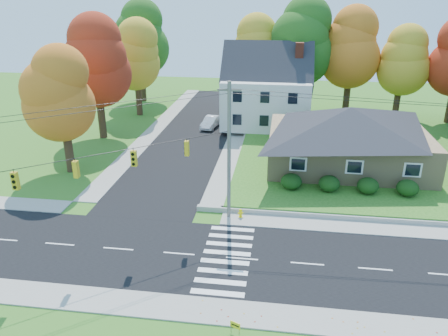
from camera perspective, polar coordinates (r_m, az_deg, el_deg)
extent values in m
plane|color=#3D7923|center=(27.64, 2.36, -11.77)|extent=(120.00, 120.00, 0.00)
cube|color=black|center=(27.64, 2.36, -11.75)|extent=(90.00, 8.00, 0.02)
cube|color=black|center=(52.21, -3.54, 4.93)|extent=(8.00, 44.00, 0.02)
cube|color=#9C9A90|center=(31.88, 3.27, -6.73)|extent=(90.00, 2.00, 0.08)
cube|color=#9C9A90|center=(23.65, 1.07, -18.40)|extent=(90.00, 2.00, 0.08)
cube|color=#3D7923|center=(47.68, 20.77, 2.10)|extent=(30.00, 30.00, 0.50)
cube|color=tan|center=(41.50, 15.74, 2.56)|extent=(14.00, 10.00, 3.20)
pyramid|color=#26262B|center=(40.72, 16.14, 6.14)|extent=(14.60, 10.60, 2.20)
cube|color=silver|center=(52.32, 5.53, 8.64)|extent=(10.00, 8.00, 5.60)
pyramid|color=#26262B|center=(51.55, 5.70, 12.96)|extent=(10.40, 8.40, 2.40)
cube|color=brown|center=(51.88, 9.54, 10.58)|extent=(0.90, 0.90, 9.60)
ellipsoid|color=#163A10|center=(35.65, 8.78, -1.75)|extent=(1.70, 1.70, 1.27)
ellipsoid|color=#163A10|center=(35.86, 13.58, -1.99)|extent=(1.70, 1.70, 1.27)
ellipsoid|color=#163A10|center=(36.31, 18.28, -2.21)|extent=(1.70, 1.70, 1.27)
ellipsoid|color=#163A10|center=(37.00, 22.85, -2.41)|extent=(1.70, 1.70, 1.27)
cylinder|color=#666059|center=(30.14, 0.66, 1.92)|extent=(0.26, 0.26, 10.00)
cube|color=#666059|center=(28.92, 0.70, 10.13)|extent=(1.60, 0.12, 0.12)
cube|color=gold|center=(25.96, -25.60, -1.53)|extent=(0.34, 0.26, 1.00)
cube|color=gold|center=(26.32, -18.76, -0.17)|extent=(0.26, 0.34, 1.00)
cube|color=gold|center=(27.11, -11.69, 1.23)|extent=(0.34, 0.26, 1.00)
cube|color=gold|center=(28.38, -4.87, 2.58)|extent=(0.26, 0.34, 1.00)
cylinder|color=black|center=(26.49, -14.91, 1.94)|extent=(13.02, 10.43, 0.04)
cylinder|color=#3F2A19|center=(58.30, 3.83, 9.98)|extent=(0.80, 0.80, 5.40)
sphere|color=gold|center=(57.61, 3.93, 13.78)|extent=(6.72, 6.72, 6.72)
sphere|color=gold|center=(57.39, 3.98, 15.44)|extent=(5.91, 5.91, 5.91)
sphere|color=gold|center=(57.22, 4.02, 17.11)|extent=(5.11, 5.11, 5.11)
cylinder|color=#3F2A19|center=(57.12, 9.87, 9.92)|extent=(0.86, 0.86, 6.30)
sphere|color=#275D19|center=(56.36, 10.18, 14.44)|extent=(7.84, 7.84, 7.84)
sphere|color=#275D19|center=(56.14, 10.31, 16.42)|extent=(6.90, 6.90, 6.90)
sphere|color=#275D19|center=(55.99, 10.46, 18.41)|extent=(5.96, 5.96, 5.96)
cylinder|color=#3F2A19|center=(58.65, 15.77, 9.51)|extent=(0.83, 0.83, 5.85)
sphere|color=orange|center=(57.93, 16.21, 13.58)|extent=(7.28, 7.28, 7.28)
sphere|color=orange|center=(57.72, 16.41, 15.36)|extent=(6.41, 6.41, 6.41)
sphere|color=orange|center=(57.56, 16.61, 17.15)|extent=(5.53, 5.53, 5.53)
cylinder|color=#3F2A19|center=(58.90, 21.68, 8.38)|extent=(0.77, 0.77, 4.95)
sphere|color=gold|center=(58.25, 22.18, 11.79)|extent=(6.16, 6.16, 6.16)
sphere|color=gold|center=(58.04, 22.40, 13.27)|extent=(5.42, 5.42, 5.42)
sphere|color=gold|center=(57.86, 22.63, 14.77)|extent=(4.68, 4.68, 4.68)
cylinder|color=#3F2A19|center=(41.79, -19.69, 2.76)|extent=(0.77, 0.77, 4.95)
sphere|color=orange|center=(40.82, -20.33, 7.50)|extent=(6.16, 6.16, 6.16)
sphere|color=orange|center=(40.50, -20.62, 9.60)|extent=(5.42, 5.42, 5.42)
sphere|color=orange|center=(40.23, -20.92, 11.73)|extent=(4.68, 4.68, 4.68)
cylinder|color=#3F2A19|center=(50.71, -15.76, 7.04)|extent=(0.83, 0.83, 5.85)
sphere|color=#A32914|center=(49.84, -16.27, 11.72)|extent=(7.28, 7.28, 7.28)
sphere|color=#A32914|center=(49.57, -16.50, 13.79)|extent=(6.41, 6.41, 6.41)
sphere|color=#A32914|center=(49.36, -16.73, 15.87)|extent=(5.53, 5.53, 5.53)
cylinder|color=#3F2A19|center=(59.46, -11.10, 9.37)|extent=(0.80, 0.80, 5.40)
sphere|color=gold|center=(58.75, -11.38, 13.08)|extent=(6.72, 6.72, 6.72)
sphere|color=gold|center=(58.52, -11.51, 14.70)|extent=(5.91, 5.91, 5.91)
sphere|color=gold|center=(58.34, -11.64, 16.33)|extent=(5.11, 5.11, 5.11)
cylinder|color=#3F2A19|center=(67.42, -10.60, 11.27)|extent=(0.86, 0.86, 6.30)
sphere|color=#275D19|center=(66.75, -10.88, 15.11)|extent=(7.84, 7.84, 7.84)
sphere|color=#275D19|center=(66.55, -11.01, 16.78)|extent=(6.90, 6.90, 6.90)
sphere|color=#275D19|center=(66.41, -11.14, 18.46)|extent=(5.96, 5.96, 5.96)
imported|color=silver|center=(53.07, -1.73, 6.01)|extent=(2.08, 4.28, 1.35)
cylinder|color=#EED000|center=(32.14, 2.16, -6.45)|extent=(0.32, 0.32, 0.09)
cylinder|color=#EED000|center=(32.02, 2.17, -6.03)|extent=(0.21, 0.21, 0.49)
sphere|color=#EED000|center=(31.88, 2.18, -5.57)|extent=(0.23, 0.23, 0.23)
cylinder|color=#EED000|center=(31.97, 2.17, -5.89)|extent=(0.41, 0.24, 0.11)
cylinder|color=black|center=(22.49, 0.93, -20.31)|extent=(0.02, 0.02, 0.45)
cylinder|color=black|center=(22.46, 2.01, -20.40)|extent=(0.02, 0.02, 0.45)
cube|color=yellow|center=(22.30, 1.47, -19.84)|extent=(0.51, 0.24, 0.36)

